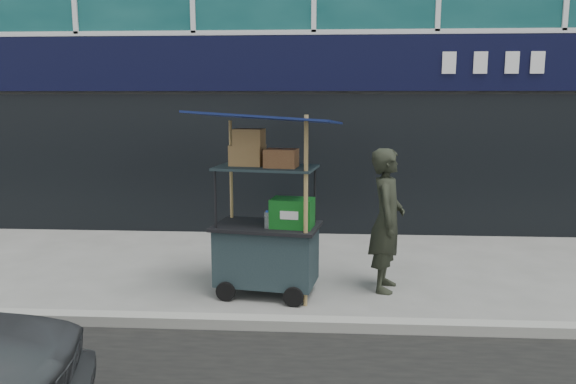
{
  "coord_description": "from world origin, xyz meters",
  "views": [
    {
      "loc": [
        0.17,
        -5.65,
        2.38
      ],
      "look_at": [
        -0.26,
        1.2,
        1.19
      ],
      "focal_mm": 35.0,
      "sensor_mm": 36.0,
      "label": 1
    }
  ],
  "objects": [
    {
      "name": "curb",
      "position": [
        0.0,
        -0.2,
        0.06
      ],
      "size": [
        80.0,
        0.18,
        0.12
      ],
      "primitive_type": "cube",
      "color": "#97978F",
      "rests_on": "ground"
    },
    {
      "name": "ground",
      "position": [
        0.0,
        0.0,
        0.0
      ],
      "size": [
        80.0,
        80.0,
        0.0
      ],
      "primitive_type": "plane",
      "color": "slate",
      "rests_on": "ground"
    },
    {
      "name": "vendor_cart",
      "position": [
        -0.47,
        0.83,
        0.78
      ],
      "size": [
        1.8,
        1.4,
        2.22
      ],
      "rotation": [
        0.0,
        0.0,
        -0.16
      ],
      "color": "#1C2B30",
      "rests_on": "ground"
    },
    {
      "name": "vendor_man",
      "position": [
        0.96,
        1.09,
        0.88
      ],
      "size": [
        0.53,
        0.71,
        1.76
      ],
      "primitive_type": "imported",
      "rotation": [
        0.0,
        0.0,
        1.38
      ],
      "color": "#24281D",
      "rests_on": "ground"
    }
  ]
}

